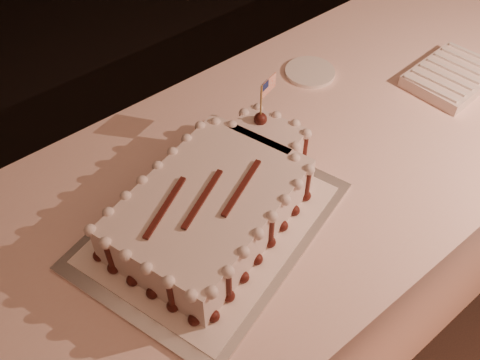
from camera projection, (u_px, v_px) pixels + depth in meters
banquet_table at (276, 253)px, 1.52m from camera, size 2.40×0.80×0.75m
cake_board at (211, 225)px, 1.12m from camera, size 0.62×0.53×0.01m
doily at (210, 223)px, 1.11m from camera, size 0.55×0.48×0.00m
sheet_cake at (217, 200)px, 1.09m from camera, size 0.52×0.37×0.20m
napkin_stack at (452, 77)px, 1.43m from camera, size 0.25×0.19×0.04m
side_plate at (310, 72)px, 1.47m from camera, size 0.14×0.14×0.01m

